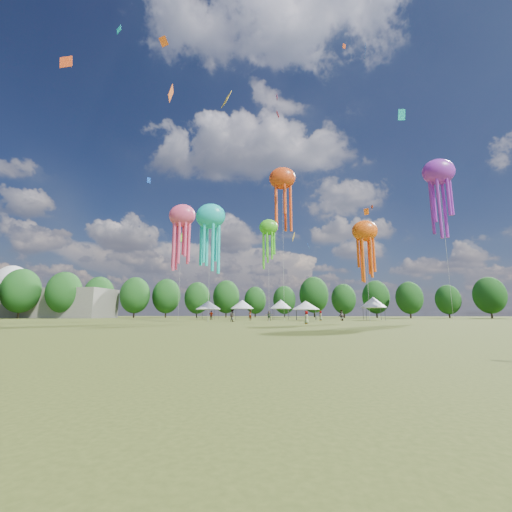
# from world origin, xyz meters

# --- Properties ---
(ground) EXTENTS (300.00, 300.00, 0.00)m
(ground) POSITION_xyz_m (0.00, 0.00, 0.00)
(ground) COLOR #384416
(ground) RESTS_ON ground
(spectator_near) EXTENTS (1.10, 1.05, 1.79)m
(spectator_near) POSITION_xyz_m (-9.28, 36.76, 0.90)
(spectator_near) COLOR gray
(spectator_near) RESTS_ON ground
(spectators_far) EXTENTS (25.83, 25.90, 1.89)m
(spectators_far) POSITION_xyz_m (-0.76, 47.67, 0.86)
(spectators_far) COLOR gray
(spectators_far) RESTS_ON ground
(festival_tents) EXTENTS (38.03, 10.75, 4.29)m
(festival_tents) POSITION_xyz_m (-4.08, 55.56, 3.07)
(festival_tents) COLOR #47474C
(festival_tents) RESTS_ON ground
(show_kites) EXTENTS (50.42, 15.38, 27.75)m
(show_kites) POSITION_xyz_m (-0.62, 41.50, 18.25)
(show_kites) COLOR #18D1C8
(show_kites) RESTS_ON ground
(small_kites) EXTENTS (69.76, 62.54, 45.85)m
(small_kites) POSITION_xyz_m (-0.78, 39.12, 29.81)
(small_kites) COLOR #18D1C8
(small_kites) RESTS_ON ground
(treeline) EXTENTS (201.57, 95.24, 13.43)m
(treeline) POSITION_xyz_m (-3.87, 62.51, 6.54)
(treeline) COLOR #38281C
(treeline) RESTS_ON ground
(hangar) EXTENTS (40.00, 12.00, 8.00)m
(hangar) POSITION_xyz_m (-72.00, 72.00, 4.00)
(hangar) COLOR gray
(hangar) RESTS_ON ground
(radome) EXTENTS (9.00, 9.00, 16.00)m
(radome) POSITION_xyz_m (-88.00, 78.00, 9.99)
(radome) COLOR white
(radome) RESTS_ON ground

